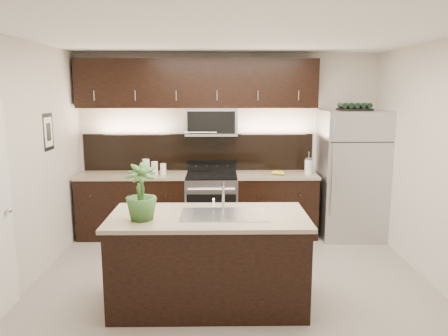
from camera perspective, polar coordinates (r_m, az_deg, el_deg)
name	(u,v)px	position (r m, az deg, el deg)	size (l,w,h in m)	color
ground	(232,283)	(5.11, 1.06, -14.83)	(4.50, 4.50, 0.00)	gray
room_walls	(222,134)	(4.61, -0.24, 4.40)	(4.52, 4.02, 2.71)	beige
counter_run	(198,205)	(6.55, -3.42, -4.80)	(3.51, 0.65, 0.94)	black
upper_fixtures	(199,91)	(6.47, -3.29, 9.98)	(3.49, 0.40, 1.66)	black
island	(209,260)	(4.49, -2.02, -11.89)	(1.96, 0.96, 0.94)	black
sink_faucet	(224,213)	(4.35, -0.07, -5.91)	(0.84, 0.50, 0.28)	silver
refrigerator	(351,174)	(6.67, 16.25, -0.81)	(0.90, 0.81, 1.87)	#B2B2B7
wine_rack	(355,107)	(6.56, 16.68, 7.67)	(0.46, 0.29, 0.11)	black
plant	(141,192)	(4.20, -10.80, -3.10)	(0.30, 0.30, 0.54)	#325E25
canisters	(153,168)	(6.44, -9.32, 0.03)	(0.34, 0.10, 0.23)	silver
french_press	(308,166)	(6.50, 10.97, 0.26)	(0.11, 0.11, 0.33)	silver
bananas	(275,173)	(6.40, 6.64, -0.59)	(0.20, 0.15, 0.06)	gold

